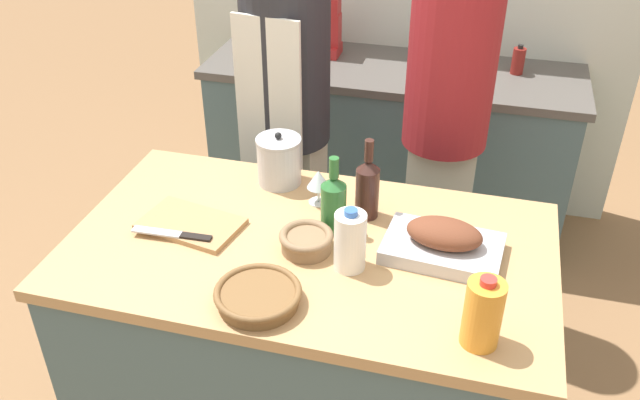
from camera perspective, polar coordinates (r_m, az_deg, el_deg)
kitchen_island at (r=2.39m, az=-0.81°, el=-12.52°), size 1.49×0.85×0.92m
back_counter at (r=3.60m, az=5.77°, el=4.40°), size 1.86×0.60×0.90m
roasting_pan at (r=2.05m, az=10.34°, el=-3.53°), size 0.36×0.25×0.12m
wicker_basket at (r=1.86m, az=-5.25°, el=-8.02°), size 0.24×0.24×0.05m
cutting_board at (r=2.20m, az=-10.83°, el=-1.99°), size 0.34×0.25×0.02m
stock_pot at (r=2.35m, az=-3.46°, el=3.34°), size 0.16×0.16×0.19m
mixing_bowl at (r=2.04m, az=-1.22°, el=-3.42°), size 0.17×0.17×0.06m
juice_jug at (r=1.75m, az=13.55°, el=-9.26°), size 0.10×0.10×0.21m
milk_jug at (r=1.94m, az=2.55°, el=-3.46°), size 0.09×0.09×0.20m
wine_bottle_green at (r=2.16m, az=4.01°, el=1.11°), size 0.08×0.08×0.28m
wine_bottle_dark at (r=2.09m, az=1.15°, el=-0.17°), size 0.08×0.08×0.26m
wine_glass_left at (r=2.23m, az=-0.13°, el=1.68°), size 0.08×0.08×0.12m
knife_chef at (r=2.14m, az=-12.15°, el=-2.83°), size 0.26×0.04×0.01m
stand_mixer at (r=3.52m, az=0.25°, el=14.04°), size 0.18×0.14×0.30m
condiment_bottle_tall at (r=3.49m, az=10.44°, el=12.41°), size 0.05×0.05×0.16m
condiment_bottle_short at (r=3.44m, az=16.35°, el=11.19°), size 0.06×0.06×0.14m
person_cook_aproned at (r=2.86m, az=-2.80°, el=7.40°), size 0.36×0.37×1.68m
person_cook_guest at (r=2.74m, az=10.63°, el=7.42°), size 0.34×0.34×1.80m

